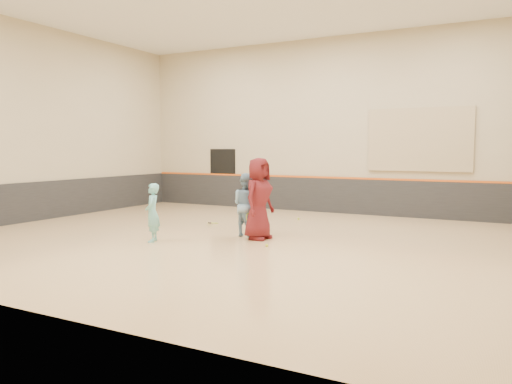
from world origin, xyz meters
The scene contains 14 objects.
room centered at (0.00, 0.00, 0.81)m, with size 15.04×12.04×6.22m.
wainscot_back centered at (0.00, 5.97, 0.60)m, with size 14.90×0.04×1.20m, color #232326.
wainscot_left centered at (-7.47, 0.00, 0.60)m, with size 0.04×11.90×1.20m, color #232326.
accent_stripe centered at (0.00, 5.96, 1.22)m, with size 14.90×0.03×0.06m, color #D85914.
acoustic_panel centered at (2.80, 5.95, 2.50)m, with size 3.20×0.08×2.00m, color tan.
doorway centered at (-4.50, 5.98, 1.10)m, with size 1.10×0.05×2.20m, color black.
girl centered at (-2.06, -1.18, 0.70)m, with size 0.51×0.33×1.39m, color #75CBCB.
instructor centered at (-0.43, 0.51, 0.80)m, with size 0.78×0.61×1.61m, color #7FA6C5.
young_man centered at (0.02, 0.31, 1.00)m, with size 0.98×0.64×2.00m, color maroon.
held_racket centered at (-0.17, 0.29, 0.53)m, with size 0.37×0.37×0.55m, color #A9BA28, non-canonical shape.
spare_racket centered at (-2.36, 1.93, 0.07)m, with size 0.72×0.72×0.14m, color #A1BD29, non-canonical shape.
ball_under_racket centered at (0.63, -0.46, 0.03)m, with size 0.07×0.07×0.07m, color #D3E034.
ball_in_hand centered at (0.16, 0.17, 1.23)m, with size 0.07×0.07×0.07m, color gold.
ball_beside_spare centered at (-0.41, 3.83, 0.03)m, with size 0.07×0.07×0.07m, color #B4C92E.
Camera 1 is at (5.62, -10.43, 2.22)m, focal length 35.00 mm.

